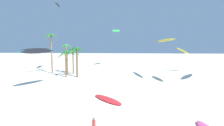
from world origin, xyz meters
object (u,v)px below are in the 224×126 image
object	(u,v)px
palm_tree_3	(66,55)
flying_kite_2	(58,5)
palm_tree_1	(66,51)
palm_tree_4	(77,53)
grounded_kite_0	(108,99)
flying_kite_3	(116,31)
flying_kite_6	(183,51)
flying_kite_0	(37,51)
palm_tree_2	(73,53)
palm_tree_0	(51,40)
flying_kite_1	(165,40)

from	to	relation	value
palm_tree_3	flying_kite_2	size ratio (longest dim) A/B	0.34
palm_tree_1	palm_tree_4	xyz separation A→B (m)	(4.11, -5.10, -0.29)
flying_kite_2	grounded_kite_0	size ratio (longest dim) A/B	3.59
flying_kite_3	flying_kite_2	bearing A→B (deg)	-133.93
palm_tree_1	flying_kite_6	distance (m)	28.09
flying_kite_0	flying_kite_2	size ratio (longest dim) A/B	0.38
flying_kite_2	flying_kite_3	distance (m)	21.94
flying_kite_2	flying_kite_3	size ratio (longest dim) A/B	1.43
palm_tree_3	palm_tree_2	bearing A→B (deg)	87.50
flying_kite_3	flying_kite_6	bearing A→B (deg)	-61.56
flying_kite_3	grounded_kite_0	size ratio (longest dim) A/B	2.51
flying_kite_0	grounded_kite_0	xyz separation A→B (m)	(12.56, -5.70, -6.37)
palm_tree_2	flying_kite_0	distance (m)	15.94
flying_kite_0	palm_tree_3	bearing A→B (deg)	83.84
palm_tree_0	flying_kite_2	size ratio (longest dim) A/B	0.56
palm_tree_4	flying_kite_3	distance (m)	24.28
flying_kite_0	grounded_kite_0	bearing A→B (deg)	-24.41
palm_tree_0	palm_tree_4	world-z (taller)	palm_tree_0
palm_tree_3	flying_kite_3	world-z (taller)	flying_kite_3
flying_kite_2	flying_kite_1	bearing A→B (deg)	-16.19
palm_tree_2	palm_tree_3	distance (m)	4.95
flying_kite_0	palm_tree_0	bearing A→B (deg)	104.80
palm_tree_2	grounded_kite_0	world-z (taller)	palm_tree_2
palm_tree_4	palm_tree_0	bearing A→B (deg)	150.21
palm_tree_1	grounded_kite_0	world-z (taller)	palm_tree_1
palm_tree_3	grounded_kite_0	distance (m)	20.75
palm_tree_1	flying_kite_2	world-z (taller)	flying_kite_2
grounded_kite_0	palm_tree_1	bearing A→B (deg)	120.61
flying_kite_6	grounded_kite_0	distance (m)	19.27
palm_tree_2	palm_tree_4	bearing A→B (deg)	-63.80
palm_tree_4	flying_kite_0	bearing A→B (deg)	-108.77
flying_kite_1	grounded_kite_0	world-z (taller)	flying_kite_1
flying_kite_2	palm_tree_4	bearing A→B (deg)	-44.86
palm_tree_1	flying_kite_2	distance (m)	12.34
palm_tree_0	flying_kite_1	xyz separation A→B (m)	(27.54, -5.48, -0.26)
grounded_kite_0	palm_tree_4	bearing A→B (deg)	117.75
flying_kite_6	palm_tree_0	bearing A→B (deg)	163.44
palm_tree_2	flying_kite_0	world-z (taller)	flying_kite_0
palm_tree_2	flying_kite_2	world-z (taller)	flying_kite_2
palm_tree_0	palm_tree_3	size ratio (longest dim) A/B	1.65
palm_tree_2	flying_kite_3	size ratio (longest dim) A/B	0.49
palm_tree_1	palm_tree_2	world-z (taller)	palm_tree_1
palm_tree_0	grounded_kite_0	distance (m)	28.33
flying_kite_2	flying_kite_6	world-z (taller)	flying_kite_2
palm_tree_4	flying_kite_1	distance (m)	19.90
palm_tree_0	palm_tree_4	bearing A→B (deg)	-29.79
palm_tree_4	flying_kite_2	bearing A→B (deg)	135.14
palm_tree_1	flying_kite_3	size ratio (longest dim) A/B	0.59
flying_kite_6	palm_tree_2	bearing A→B (deg)	159.41
flying_kite_3	palm_tree_3	bearing A→B (deg)	-115.56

